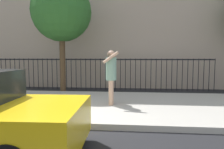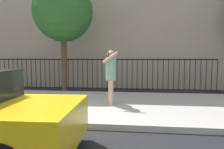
# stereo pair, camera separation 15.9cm
# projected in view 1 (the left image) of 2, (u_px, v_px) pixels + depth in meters

# --- Properties ---
(ground_plane) EXTENTS (60.00, 60.00, 0.00)m
(ground_plane) POSITION_uv_depth(u_px,v_px,m) (47.00, 129.00, 4.93)
(ground_plane) COLOR black
(sidewalk) EXTENTS (28.00, 4.40, 0.15)m
(sidewalk) POSITION_uv_depth(u_px,v_px,m) (73.00, 104.00, 7.10)
(sidewalk) COLOR #B2ADA3
(sidewalk) RESTS_ON ground
(building_facade) EXTENTS (28.00, 4.00, 10.32)m
(building_facade) POSITION_uv_depth(u_px,v_px,m) (100.00, 1.00, 12.91)
(building_facade) COLOR tan
(building_facade) RESTS_ON ground
(iron_fence) EXTENTS (12.03, 0.04, 1.60)m
(iron_fence) POSITION_uv_depth(u_px,v_px,m) (93.00, 70.00, 10.69)
(iron_fence) COLOR black
(iron_fence) RESTS_ON ground
(pedestrian_on_phone) EXTENTS (0.51, 0.66, 1.74)m
(pedestrian_on_phone) POSITION_uv_depth(u_px,v_px,m) (111.00, 73.00, 6.70)
(pedestrian_on_phone) COLOR tan
(pedestrian_on_phone) RESTS_ON sidewalk
(street_tree_far) EXTENTS (2.67, 2.67, 5.04)m
(street_tree_far) POSITION_uv_depth(u_px,v_px,m) (62.00, 12.00, 9.31)
(street_tree_far) COLOR #4C3823
(street_tree_far) RESTS_ON ground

